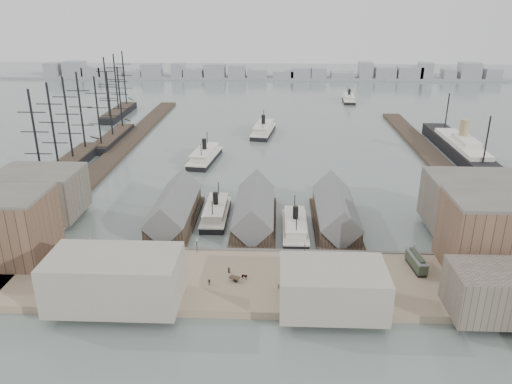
{
  "coord_description": "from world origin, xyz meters",
  "views": [
    {
      "loc": [
        6.65,
        -130.27,
        68.22
      ],
      "look_at": [
        0.0,
        30.0,
        6.0
      ],
      "focal_mm": 35.0,
      "sensor_mm": 36.0,
      "label": 1
    }
  ],
  "objects_px": {
    "horse_cart_left": "(122,259)",
    "horse_cart_center": "(241,277)",
    "tram": "(416,262)",
    "horse_cart_right": "(291,287)",
    "ferry_docked_west": "(216,211)",
    "ocean_steamer": "(461,149)"
  },
  "relations": [
    {
      "from": "tram",
      "to": "ferry_docked_west",
      "type": "bearing_deg",
      "value": 142.04
    },
    {
      "from": "tram",
      "to": "horse_cart_left",
      "type": "height_order",
      "value": "tram"
    },
    {
      "from": "tram",
      "to": "horse_cart_left",
      "type": "relative_size",
      "value": 2.34
    },
    {
      "from": "horse_cart_center",
      "to": "horse_cart_right",
      "type": "distance_m",
      "value": 13.29
    },
    {
      "from": "horse_cart_center",
      "to": "horse_cart_right",
      "type": "xyz_separation_m",
      "value": [
        12.59,
        -4.27,
        0.05
      ]
    },
    {
      "from": "horse_cart_center",
      "to": "tram",
      "type": "bearing_deg",
      "value": -59.29
    },
    {
      "from": "ocean_steamer",
      "to": "tram",
      "type": "xyz_separation_m",
      "value": [
        -48.13,
        -108.2,
        0.14
      ]
    },
    {
      "from": "tram",
      "to": "horse_cart_left",
      "type": "xyz_separation_m",
      "value": [
        -78.19,
        0.37,
        -1.06
      ]
    },
    {
      "from": "ocean_steamer",
      "to": "horse_cart_right",
      "type": "relative_size",
      "value": 18.69
    },
    {
      "from": "horse_cart_center",
      "to": "ocean_steamer",
      "type": "bearing_deg",
      "value": -17.76
    },
    {
      "from": "horse_cart_right",
      "to": "tram",
      "type": "bearing_deg",
      "value": -68.55
    },
    {
      "from": "horse_cart_left",
      "to": "horse_cart_center",
      "type": "relative_size",
      "value": 0.92
    },
    {
      "from": "horse_cart_center",
      "to": "ferry_docked_west",
      "type": "bearing_deg",
      "value": 36.13
    },
    {
      "from": "tram",
      "to": "horse_cart_center",
      "type": "distance_m",
      "value": 46.18
    },
    {
      "from": "tram",
      "to": "horse_cart_center",
      "type": "bearing_deg",
      "value": -176.91
    },
    {
      "from": "ocean_steamer",
      "to": "horse_cart_left",
      "type": "relative_size",
      "value": 19.33
    },
    {
      "from": "tram",
      "to": "horse_cart_center",
      "type": "relative_size",
      "value": 2.16
    },
    {
      "from": "horse_cart_center",
      "to": "horse_cart_left",
      "type": "bearing_deg",
      "value": 97.44
    },
    {
      "from": "ferry_docked_west",
      "to": "horse_cart_left",
      "type": "xyz_separation_m",
      "value": [
        -21.32,
        -34.53,
        0.59
      ]
    },
    {
      "from": "horse_cart_left",
      "to": "horse_cart_center",
      "type": "distance_m",
      "value": 33.62
    },
    {
      "from": "ferry_docked_west",
      "to": "tram",
      "type": "bearing_deg",
      "value": -31.53
    },
    {
      "from": "horse_cart_center",
      "to": "horse_cart_right",
      "type": "relative_size",
      "value": 1.05
    }
  ]
}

